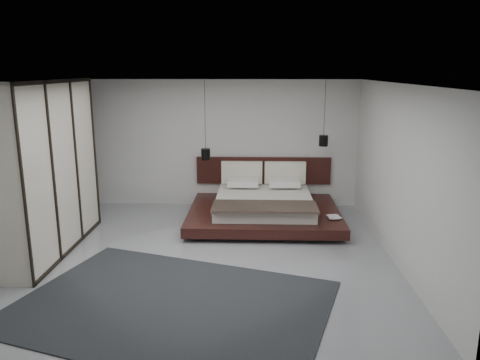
{
  "coord_description": "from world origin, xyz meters",
  "views": [
    {
      "loc": [
        0.77,
        -7.23,
        3.02
      ],
      "look_at": [
        0.48,
        1.2,
        1.01
      ],
      "focal_mm": 35.0,
      "sensor_mm": 36.0,
      "label": 1
    }
  ],
  "objects_px": {
    "bed": "(264,206)",
    "pendant_right": "(323,141)",
    "pendant_left": "(206,154)",
    "rug": "(171,305)",
    "wardrobe": "(45,168)",
    "lattice_screen": "(81,152)"
  },
  "relations": [
    {
      "from": "bed",
      "to": "pendant_right",
      "type": "bearing_deg",
      "value": 21.73
    },
    {
      "from": "lattice_screen",
      "to": "wardrobe",
      "type": "relative_size",
      "value": 0.9
    },
    {
      "from": "bed",
      "to": "pendant_left",
      "type": "relative_size",
      "value": 1.81
    },
    {
      "from": "lattice_screen",
      "to": "bed",
      "type": "relative_size",
      "value": 0.87
    },
    {
      "from": "pendant_right",
      "to": "rug",
      "type": "xyz_separation_m",
      "value": [
        -2.48,
        -4.09,
        -1.57
      ]
    },
    {
      "from": "pendant_right",
      "to": "bed",
      "type": "bearing_deg",
      "value": -158.27
    },
    {
      "from": "pendant_left",
      "to": "pendant_right",
      "type": "xyz_separation_m",
      "value": [
        2.45,
        -0.0,
        0.3
      ]
    },
    {
      "from": "wardrobe",
      "to": "rug",
      "type": "xyz_separation_m",
      "value": [
        2.38,
        -1.88,
        -1.42
      ]
    },
    {
      "from": "rug",
      "to": "wardrobe",
      "type": "bearing_deg",
      "value": 141.66
    },
    {
      "from": "lattice_screen",
      "to": "pendant_right",
      "type": "distance_m",
      "value": 5.12
    },
    {
      "from": "lattice_screen",
      "to": "pendant_left",
      "type": "relative_size",
      "value": 1.58
    },
    {
      "from": "pendant_right",
      "to": "rug",
      "type": "distance_m",
      "value": 5.03
    },
    {
      "from": "bed",
      "to": "pendant_right",
      "type": "relative_size",
      "value": 2.22
    },
    {
      "from": "bed",
      "to": "rug",
      "type": "xyz_separation_m",
      "value": [
        -1.26,
        -3.6,
        -0.29
      ]
    },
    {
      "from": "bed",
      "to": "pendant_left",
      "type": "xyz_separation_m",
      "value": [
        -1.22,
        0.49,
        0.98
      ]
    },
    {
      "from": "pendant_left",
      "to": "rug",
      "type": "relative_size",
      "value": 0.41
    },
    {
      "from": "pendant_left",
      "to": "bed",
      "type": "bearing_deg",
      "value": -21.73
    },
    {
      "from": "lattice_screen",
      "to": "pendant_right",
      "type": "xyz_separation_m",
      "value": [
        5.11,
        -0.06,
        0.28
      ]
    },
    {
      "from": "wardrobe",
      "to": "rug",
      "type": "height_order",
      "value": "wardrobe"
    },
    {
      "from": "rug",
      "to": "pendant_left",
      "type": "bearing_deg",
      "value": 89.54
    },
    {
      "from": "pendant_right",
      "to": "rug",
      "type": "height_order",
      "value": "pendant_right"
    },
    {
      "from": "pendant_left",
      "to": "wardrobe",
      "type": "xyz_separation_m",
      "value": [
        -2.41,
        -2.21,
        0.15
      ]
    }
  ]
}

